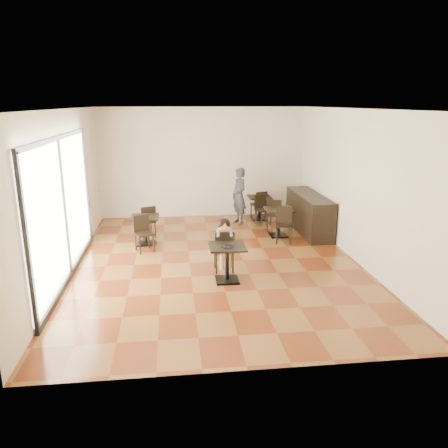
{
  "coord_description": "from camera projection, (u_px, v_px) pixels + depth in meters",
  "views": [
    {
      "loc": [
        -0.88,
        -8.82,
        3.33
      ],
      "look_at": [
        0.09,
        -0.57,
        1.0
      ],
      "focal_mm": 35.0,
      "sensor_mm": 36.0,
      "label": 1
    }
  ],
  "objects": [
    {
      "name": "wall_back",
      "position": [
        203.0,
        163.0,
        12.83
      ],
      "size": [
        6.0,
        0.01,
        3.2
      ],
      "primitive_type": "cube",
      "color": "silver",
      "rests_on": "floor"
    },
    {
      "name": "chair_left_a",
      "position": [
        147.0,
        221.0,
        11.01
      ],
      "size": [
        0.49,
        0.49,
        0.84
      ],
      "primitive_type": null,
      "rotation": [
        0.0,
        0.0,
        3.53
      ],
      "color": "black",
      "rests_on": "floor"
    },
    {
      "name": "child_chair",
      "position": [
        224.0,
        250.0,
        8.83
      ],
      "size": [
        0.39,
        0.39,
        0.87
      ],
      "primitive_type": null,
      "rotation": [
        0.0,
        0.0,
        3.14
      ],
      "color": "black",
      "rests_on": "floor"
    },
    {
      "name": "chair_mid_a",
      "position": [
        274.0,
        214.0,
        11.65
      ],
      "size": [
        0.47,
        0.47,
        0.87
      ],
      "primitive_type": null,
      "rotation": [
        0.0,
        0.0,
        2.92
      ],
      "color": "black",
      "rests_on": "floor"
    },
    {
      "name": "service_counter",
      "position": [
        309.0,
        213.0,
        11.51
      ],
      "size": [
        0.6,
        2.4,
        1.0
      ],
      "primitive_type": "cube",
      "color": "black",
      "rests_on": "floor"
    },
    {
      "name": "floor",
      "position": [
        217.0,
        262.0,
        9.43
      ],
      "size": [
        6.0,
        8.0,
        0.01
      ],
      "primitive_type": "cube",
      "color": "brown",
      "rests_on": "ground"
    },
    {
      "name": "cafe_table_mid",
      "position": [
        278.0,
        222.0,
        11.15
      ],
      "size": [
        0.82,
        0.82,
        0.72
      ],
      "primitive_type": null,
      "rotation": [
        0.0,
        0.0,
        -0.22
      ],
      "color": "black",
      "rests_on": "floor"
    },
    {
      "name": "chair_mid_b",
      "position": [
        284.0,
        225.0,
        10.6
      ],
      "size": [
        0.47,
        0.47,
        0.87
      ],
      "primitive_type": null,
      "rotation": [
        0.0,
        0.0,
        -0.22
      ],
      "color": "black",
      "rests_on": "floor"
    },
    {
      "name": "child_table",
      "position": [
        227.0,
        263.0,
        8.32
      ],
      "size": [
        0.68,
        0.68,
        0.72
      ],
      "primitive_type": null,
      "color": "black",
      "rests_on": "floor"
    },
    {
      "name": "storefront_window",
      "position": [
        63.0,
        208.0,
        8.24
      ],
      "size": [
        0.04,
        4.5,
        2.6
      ],
      "primitive_type": "cube",
      "color": "white",
      "rests_on": "floor"
    },
    {
      "name": "pizza_slice",
      "position": [
        225.0,
        229.0,
        8.51
      ],
      "size": [
        0.25,
        0.19,
        0.06
      ],
      "primitive_type": null,
      "color": "#E3B978",
      "rests_on": "child"
    },
    {
      "name": "ceiling",
      "position": [
        216.0,
        109.0,
        8.57
      ],
      "size": [
        6.0,
        8.0,
        0.01
      ],
      "primitive_type": "cube",
      "color": "silver",
      "rests_on": "floor"
    },
    {
      "name": "chair_back_a",
      "position": [
        259.0,
        205.0,
        12.85
      ],
      "size": [
        0.47,
        0.47,
        0.83
      ],
      "primitive_type": null,
      "rotation": [
        0.0,
        0.0,
        3.48
      ],
      "color": "black",
      "rests_on": "floor"
    },
    {
      "name": "child",
      "position": [
        224.0,
        245.0,
        8.8
      ],
      "size": [
        0.39,
        0.55,
        1.09
      ],
      "primitive_type": null,
      "color": "slate",
      "rests_on": "child_chair"
    },
    {
      "name": "cafe_table_back",
      "position": [
        259.0,
        208.0,
        12.74
      ],
      "size": [
        0.83,
        0.83,
        0.69
      ],
      "primitive_type": null,
      "rotation": [
        0.0,
        0.0,
        0.33
      ],
      "color": "black",
      "rests_on": "floor"
    },
    {
      "name": "cafe_table_left",
      "position": [
        146.0,
        230.0,
        10.51
      ],
      "size": [
        0.86,
        0.86,
        0.7
      ],
      "primitive_type": null,
      "rotation": [
        0.0,
        0.0,
        0.38
      ],
      "color": "black",
      "rests_on": "floor"
    },
    {
      "name": "chair_back_b",
      "position": [
        263.0,
        210.0,
        12.19
      ],
      "size": [
        0.47,
        0.47,
        0.83
      ],
      "primitive_type": null,
      "rotation": [
        0.0,
        0.0,
        0.33
      ],
      "color": "black",
      "rests_on": "floor"
    },
    {
      "name": "wall_right",
      "position": [
        356.0,
        186.0,
        9.34
      ],
      "size": [
        0.01,
        8.0,
        3.2
      ],
      "primitive_type": "cube",
      "color": "silver",
      "rests_on": "floor"
    },
    {
      "name": "wall_front",
      "position": [
        250.0,
        253.0,
        5.18
      ],
      "size": [
        6.0,
        0.01,
        3.2
      ],
      "primitive_type": "cube",
      "color": "silver",
      "rests_on": "floor"
    },
    {
      "name": "chair_left_b",
      "position": [
        144.0,
        234.0,
        9.96
      ],
      "size": [
        0.49,
        0.49,
        0.84
      ],
      "primitive_type": null,
      "rotation": [
        0.0,
        0.0,
        0.38
      ],
      "color": "black",
      "rests_on": "floor"
    },
    {
      "name": "adult_patron",
      "position": [
        239.0,
        196.0,
        12.26
      ],
      "size": [
        0.54,
        0.67,
        1.57
      ],
      "primitive_type": "imported",
      "rotation": [
        0.0,
        0.0,
        -1.24
      ],
      "color": "#3D3D42",
      "rests_on": "floor"
    },
    {
      "name": "plate",
      "position": [
        228.0,
        247.0,
        8.13
      ],
      "size": [
        0.24,
        0.24,
        0.01
      ],
      "primitive_type": "cylinder",
      "color": "black",
      "rests_on": "child_table"
    },
    {
      "name": "wall_left",
      "position": [
        66.0,
        192.0,
        8.66
      ],
      "size": [
        0.01,
        8.0,
        3.2
      ],
      "primitive_type": "cube",
      "color": "silver",
      "rests_on": "floor"
    }
  ]
}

